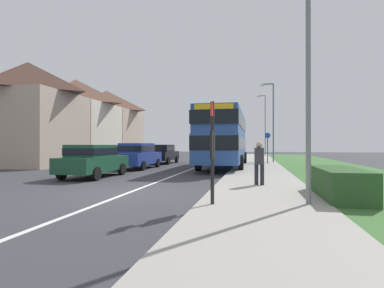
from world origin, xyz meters
name	(u,v)px	position (x,y,z in m)	size (l,w,h in m)	color
ground_plane	(126,194)	(0.00, 0.00, 0.00)	(120.00, 120.00, 0.00)	#38383D
lane_marking_centre	(184,172)	(0.00, 8.00, 0.00)	(0.14, 60.00, 0.01)	silver
pavement_near_side	(259,176)	(4.20, 6.00, 0.06)	(3.20, 68.00, 0.12)	#9E998E
grass_verge_seaward	(356,178)	(8.50, 6.00, 0.04)	(6.00, 68.00, 0.08)	#3D6B33
roadside_hedge	(339,184)	(6.30, 0.09, 0.45)	(1.10, 3.00, 0.90)	#2D5128
double_decker_bus	(224,136)	(1.95, 11.84, 2.14)	(2.80, 11.23, 3.70)	#284C93
parked_car_dark_green	(93,159)	(-3.58, 4.22, 0.86)	(1.88, 4.19, 1.56)	#19472D
parked_car_blue	(138,155)	(-3.50, 9.67, 0.91)	(1.91, 4.53, 1.66)	navy
parked_car_black	(162,153)	(-3.58, 15.30, 0.87)	(1.90, 4.33, 1.57)	black
pedestrian_at_stop	(259,161)	(4.16, 2.10, 0.98)	(0.34, 0.34, 1.67)	#23232D
pedestrian_walking_away	(259,152)	(4.30, 16.69, 0.98)	(0.34, 0.34, 1.67)	#23232D
bus_stop_sign	(212,145)	(3.00, -1.71, 1.54)	(0.09, 0.52, 2.60)	black
cycle_route_sign	(268,147)	(4.97, 15.59, 1.43)	(0.44, 0.08, 2.52)	slate
street_lamp_near	(303,45)	(5.17, -1.24, 3.98)	(1.14, 0.20, 6.87)	slate
street_lamp_mid	(272,117)	(5.39, 17.20, 3.90)	(1.14, 0.20, 6.72)	slate
street_lamp_far	(264,122)	(5.24, 32.81, 4.67)	(1.14, 0.20, 8.22)	slate
house_terrace_far_side	(75,120)	(-12.39, 16.36, 3.83)	(6.71, 17.87, 7.66)	tan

